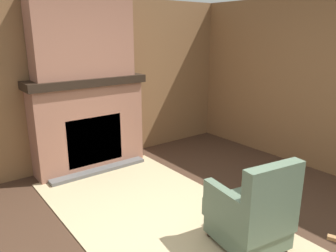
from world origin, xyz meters
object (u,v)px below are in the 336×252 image
Objects in this scene: firewood_stack at (261,184)px; oil_lamp_vase at (56,71)px; storage_case at (117,70)px; armchair at (251,215)px.

firewood_stack is 3.10m from oil_lamp_vase.
storage_case reaches higher than firewood_stack.
firewood_stack is at bearing -48.33° from armchair.
armchair is 2.97m from storage_case.
armchair is 1.33m from firewood_stack.
armchair is at bearing 15.26° from oil_lamp_vase.
armchair is at bearing -57.46° from firewood_stack.
oil_lamp_vase is 0.92m from storage_case.
oil_lamp_vase is at bearing 24.38° from armchair.
storage_case is at bearing -155.75° from firewood_stack.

